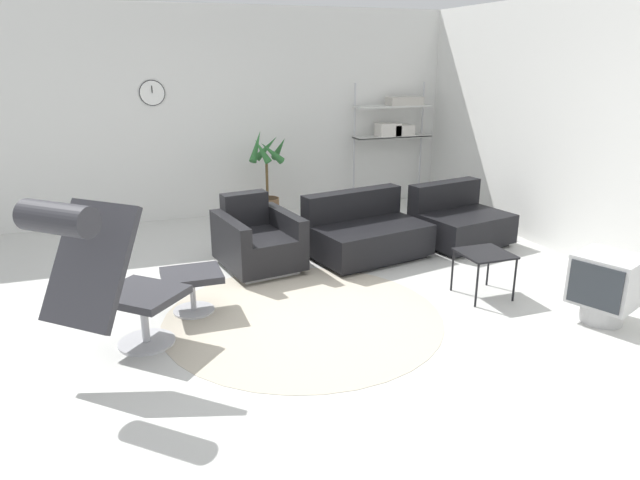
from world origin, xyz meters
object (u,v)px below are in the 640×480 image
(couch_second, at_px, (458,222))
(shelf_unit, at_px, (396,123))
(lounge_chair, at_px, (100,266))
(crt_television, at_px, (606,285))
(potted_plant, at_px, (268,186))
(ottoman, at_px, (192,282))
(side_table, at_px, (485,257))
(armchair_red, at_px, (257,242))
(couch_low, at_px, (365,234))

(couch_second, xyz_separation_m, shelf_unit, (0.11, 1.99, 0.96))
(lounge_chair, height_order, crt_television, lounge_chair)
(crt_television, xyz_separation_m, shelf_unit, (0.13, 4.25, 0.89))
(couch_second, distance_m, potted_plant, 2.57)
(ottoman, distance_m, couch_second, 3.39)
(lounge_chair, relative_size, crt_television, 2.09)
(lounge_chair, relative_size, potted_plant, 1.05)
(side_table, height_order, potted_plant, potted_plant)
(ottoman, height_order, crt_television, crt_television)
(armchair_red, distance_m, potted_plant, 1.82)
(couch_low, height_order, couch_second, same)
(lounge_chair, distance_m, couch_low, 3.18)
(lounge_chair, bearing_deg, ottoman, 90.00)
(side_table, bearing_deg, potted_plant, 111.54)
(couch_low, xyz_separation_m, couch_second, (1.25, 0.07, 0.00))
(armchair_red, height_order, shelf_unit, shelf_unit)
(side_table, height_order, crt_television, crt_television)
(couch_second, relative_size, potted_plant, 0.93)
(armchair_red, relative_size, side_table, 2.29)
(couch_second, bearing_deg, shelf_unit, -105.07)
(couch_low, xyz_separation_m, shelf_unit, (1.36, 2.05, 0.96))
(couch_second, xyz_separation_m, crt_television, (-0.02, -2.26, 0.07))
(side_table, bearing_deg, crt_television, -51.74)
(shelf_unit, bearing_deg, ottoman, -139.36)
(shelf_unit, bearing_deg, couch_second, -93.28)
(side_table, distance_m, crt_television, 1.03)
(couch_low, relative_size, shelf_unit, 0.78)
(armchair_red, height_order, potted_plant, potted_plant)
(lounge_chair, distance_m, couch_second, 4.32)
(couch_second, distance_m, crt_television, 2.26)
(crt_television, height_order, shelf_unit, shelf_unit)
(potted_plant, bearing_deg, lounge_chair, -121.17)
(armchair_red, distance_m, couch_low, 1.22)
(couch_low, bearing_deg, shelf_unit, -135.33)
(side_table, relative_size, potted_plant, 0.36)
(lounge_chair, bearing_deg, armchair_red, 90.48)
(side_table, height_order, shelf_unit, shelf_unit)
(armchair_red, distance_m, crt_television, 3.33)
(ottoman, bearing_deg, crt_television, -22.60)
(lounge_chair, distance_m, potted_plant, 3.96)
(lounge_chair, relative_size, shelf_unit, 0.73)
(ottoman, relative_size, crt_television, 0.82)
(shelf_unit, bearing_deg, lounge_chair, -138.05)
(crt_television, bearing_deg, couch_second, -23.02)
(armchair_red, bearing_deg, crt_television, 127.62)
(lounge_chair, height_order, couch_second, lounge_chair)
(lounge_chair, height_order, side_table, lounge_chair)
(ottoman, distance_m, side_table, 2.67)
(lounge_chair, xyz_separation_m, side_table, (3.29, 0.21, -0.39))
(couch_low, bearing_deg, ottoman, 10.99)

